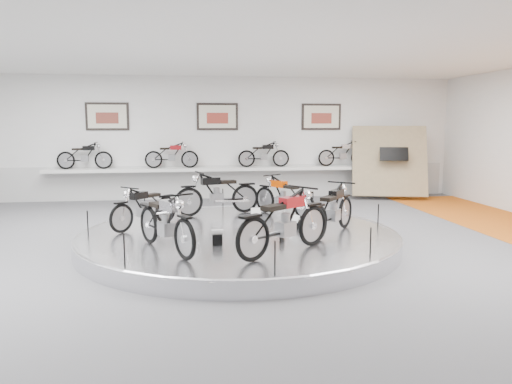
{
  "coord_description": "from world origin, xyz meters",
  "views": [
    {
      "loc": [
        -1.01,
        -9.55,
        2.47
      ],
      "look_at": [
        0.39,
        0.6,
        1.07
      ],
      "focal_mm": 35.0,
      "sensor_mm": 36.0,
      "label": 1
    }
  ],
  "objects": [
    {
      "name": "shelf_bike_a",
      "position": [
        -4.2,
        6.7,
        1.42
      ],
      "size": [
        1.22,
        0.43,
        0.73
      ],
      "primitive_type": null,
      "color": "black",
      "rests_on": "shelf"
    },
    {
      "name": "bike_d",
      "position": [
        -1.4,
        -1.07,
        0.82
      ],
      "size": [
        1.37,
        1.86,
        1.04
      ],
      "primitive_type": null,
      "rotation": [
        0.0,
        0.0,
        5.19
      ],
      "color": "#AEADB2",
      "rests_on": "display_platform"
    },
    {
      "name": "platform_rim",
      "position": [
        0.0,
        0.3,
        0.27
      ],
      "size": [
        6.4,
        6.4,
        0.1
      ],
      "primitive_type": "torus",
      "color": "#B2B2BA",
      "rests_on": "display_platform"
    },
    {
      "name": "poster_right",
      "position": [
        3.5,
        6.96,
        2.7
      ],
      "size": [
        1.35,
        0.06,
        0.88
      ],
      "primitive_type": "cube",
      "color": "beige",
      "rests_on": "wall_back"
    },
    {
      "name": "wall_back",
      "position": [
        0.0,
        7.0,
        2.0
      ],
      "size": [
        16.0,
        0.0,
        16.0
      ],
      "primitive_type": "plane",
      "rotation": [
        1.57,
        0.0,
        0.0
      ],
      "color": "white",
      "rests_on": "floor"
    },
    {
      "name": "shelf_bike_b",
      "position": [
        -1.5,
        6.7,
        1.42
      ],
      "size": [
        1.22,
        0.43,
        0.73
      ],
      "primitive_type": null,
      "color": "maroon",
      "rests_on": "shelf"
    },
    {
      "name": "wall_front",
      "position": [
        0.0,
        -7.0,
        2.0
      ],
      "size": [
        16.0,
        0.0,
        16.0
      ],
      "primitive_type": "plane",
      "rotation": [
        -1.57,
        0.0,
        0.0
      ],
      "color": "white",
      "rests_on": "floor"
    },
    {
      "name": "bike_e",
      "position": [
        0.59,
        -1.49,
        0.85
      ],
      "size": [
        1.9,
        1.66,
        1.11
      ],
      "primitive_type": null,
      "rotation": [
        0.0,
        0.0,
        6.93
      ],
      "color": "maroon",
      "rests_on": "display_platform"
    },
    {
      "name": "bike_b",
      "position": [
        -0.31,
        2.28,
        0.83
      ],
      "size": [
        1.9,
        1.09,
        1.06
      ],
      "primitive_type": null,
      "rotation": [
        0.0,
        0.0,
        3.41
      ],
      "color": "black",
      "rests_on": "display_platform"
    },
    {
      "name": "floor",
      "position": [
        0.0,
        0.0,
        0.0
      ],
      "size": [
        16.0,
        16.0,
        0.0
      ],
      "primitive_type": "plane",
      "color": "#4E4E51",
      "rests_on": "ground"
    },
    {
      "name": "shelf_bike_d",
      "position": [
        4.2,
        6.7,
        1.42
      ],
      "size": [
        1.22,
        0.43,
        0.73
      ],
      "primitive_type": null,
      "color": "#AEADB2",
      "rests_on": "shelf"
    },
    {
      "name": "bike_f",
      "position": [
        1.82,
        -0.16,
        0.8
      ],
      "size": [
        1.54,
        1.72,
        1.01
      ],
      "primitive_type": null,
      "rotation": [
        0.0,
        0.0,
        7.18
      ],
      "color": "black",
      "rests_on": "display_platform"
    },
    {
      "name": "poster_left",
      "position": [
        -3.5,
        6.96,
        2.7
      ],
      "size": [
        1.35,
        0.06,
        0.88
      ],
      "primitive_type": "cube",
      "color": "beige",
      "rests_on": "wall_back"
    },
    {
      "name": "poster_center",
      "position": [
        0.0,
        6.96,
        2.7
      ],
      "size": [
        1.35,
        0.06,
        0.88
      ],
      "primitive_type": "cube",
      "color": "beige",
      "rests_on": "wall_back"
    },
    {
      "name": "display_platform",
      "position": [
        0.0,
        0.3,
        0.15
      ],
      "size": [
        6.4,
        6.4,
        0.3
      ],
      "primitive_type": "cylinder",
      "color": "silver",
      "rests_on": "floor"
    },
    {
      "name": "bike_a",
      "position": [
        1.24,
        1.9,
        0.78
      ],
      "size": [
        1.4,
        1.68,
        0.96
      ],
      "primitive_type": null,
      "rotation": [
        0.0,
        0.0,
        2.17
      ],
      "color": "#BD3800",
      "rests_on": "display_platform"
    },
    {
      "name": "shelf",
      "position": [
        0.0,
        6.7,
        1.0
      ],
      "size": [
        11.0,
        0.55,
        0.1
      ],
      "primitive_type": "cube",
      "color": "silver",
      "rests_on": "wall_back"
    },
    {
      "name": "shelf_bike_c",
      "position": [
        1.5,
        6.7,
        1.42
      ],
      "size": [
        1.22,
        0.43,
        0.73
      ],
      "primitive_type": null,
      "color": "black",
      "rests_on": "shelf"
    },
    {
      "name": "bike_c",
      "position": [
        -1.91,
        0.95,
        0.75
      ],
      "size": [
        1.45,
        1.5,
        0.91
      ],
      "primitive_type": null,
      "rotation": [
        0.0,
        0.0,
        3.96
      ],
      "color": "black",
      "rests_on": "display_platform"
    },
    {
      "name": "ceiling",
      "position": [
        0.0,
        0.0,
        4.0
      ],
      "size": [
        16.0,
        16.0,
        0.0
      ],
      "primitive_type": "plane",
      "rotation": [
        3.14,
        0.0,
        0.0
      ],
      "color": "white",
      "rests_on": "wall_back"
    },
    {
      "name": "dado_band",
      "position": [
        0.0,
        6.98,
        0.55
      ],
      "size": [
        15.68,
        0.04,
        1.1
      ],
      "primitive_type": "cube",
      "color": "#BCBCBA",
      "rests_on": "floor"
    },
    {
      "name": "display_panel",
      "position": [
        5.6,
        6.1,
        1.25
      ],
      "size": [
        2.56,
        1.52,
        2.3
      ],
      "primitive_type": "cube",
      "rotation": [
        -0.35,
        0.0,
        -0.26
      ],
      "color": "#99855F",
      "rests_on": "floor"
    }
  ]
}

